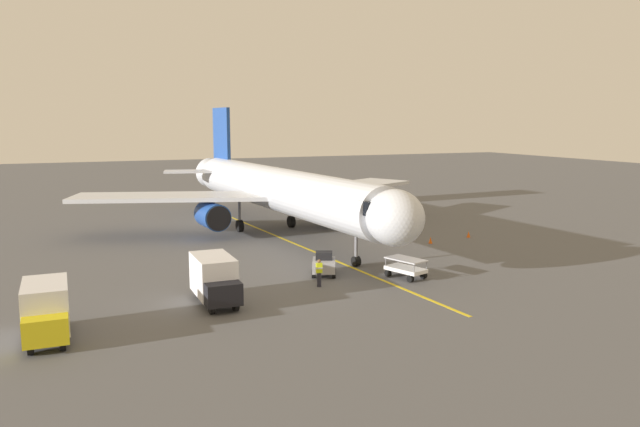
{
  "coord_description": "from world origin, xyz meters",
  "views": [
    {
      "loc": [
        17.82,
        51.59,
        10.14
      ],
      "look_at": [
        -0.48,
        8.33,
        3.0
      ],
      "focal_mm": 34.49,
      "sensor_mm": 36.0,
      "label": 1
    }
  ],
  "objects_px": {
    "baggage_cart_rear_apron": "(406,268)",
    "ground_crew_marshaller": "(319,273)",
    "safety_cone_nose_left": "(430,240)",
    "tug_near_nose": "(324,264)",
    "box_truck_portside": "(46,311)",
    "safety_cone_nose_right": "(469,234)",
    "box_truck_starboard_side": "(215,279)",
    "airplane": "(277,190)"
  },
  "relations": [
    {
      "from": "box_truck_starboard_side",
      "to": "baggage_cart_rear_apron",
      "type": "relative_size",
      "value": 1.58
    },
    {
      "from": "airplane",
      "to": "box_truck_portside",
      "type": "bearing_deg",
      "value": 48.64
    },
    {
      "from": "tug_near_nose",
      "to": "safety_cone_nose_right",
      "type": "relative_size",
      "value": 4.93
    },
    {
      "from": "baggage_cart_rear_apron",
      "to": "safety_cone_nose_right",
      "type": "xyz_separation_m",
      "value": [
        -12.26,
        -9.91,
        -0.38
      ]
    },
    {
      "from": "box_truck_portside",
      "to": "baggage_cart_rear_apron",
      "type": "relative_size",
      "value": 1.58
    },
    {
      "from": "ground_crew_marshaller",
      "to": "safety_cone_nose_left",
      "type": "bearing_deg",
      "value": -147.54
    },
    {
      "from": "box_truck_portside",
      "to": "baggage_cart_rear_apron",
      "type": "bearing_deg",
      "value": -171.06
    },
    {
      "from": "safety_cone_nose_right",
      "to": "box_truck_portside",
      "type": "bearing_deg",
      "value": 21.57
    },
    {
      "from": "box_truck_starboard_side",
      "to": "box_truck_portside",
      "type": "bearing_deg",
      "value": 16.75
    },
    {
      "from": "baggage_cart_rear_apron",
      "to": "ground_crew_marshaller",
      "type": "bearing_deg",
      "value": -1.77
    },
    {
      "from": "tug_near_nose",
      "to": "safety_cone_nose_left",
      "type": "height_order",
      "value": "tug_near_nose"
    },
    {
      "from": "ground_crew_marshaller",
      "to": "baggage_cart_rear_apron",
      "type": "distance_m",
      "value": 6.04
    },
    {
      "from": "ground_crew_marshaller",
      "to": "box_truck_portside",
      "type": "bearing_deg",
      "value": 13.05
    },
    {
      "from": "airplane",
      "to": "ground_crew_marshaller",
      "type": "xyz_separation_m",
      "value": [
        3.4,
        17.68,
        -3.12
      ]
    },
    {
      "from": "box_truck_portside",
      "to": "safety_cone_nose_left",
      "type": "bearing_deg",
      "value": -157.06
    },
    {
      "from": "ground_crew_marshaller",
      "to": "safety_cone_nose_right",
      "type": "distance_m",
      "value": 20.73
    },
    {
      "from": "baggage_cart_rear_apron",
      "to": "box_truck_starboard_side",
      "type": "bearing_deg",
      "value": 3.47
    },
    {
      "from": "baggage_cart_rear_apron",
      "to": "safety_cone_nose_left",
      "type": "height_order",
      "value": "baggage_cart_rear_apron"
    },
    {
      "from": "tug_near_nose",
      "to": "safety_cone_nose_left",
      "type": "bearing_deg",
      "value": -153.4
    },
    {
      "from": "airplane",
      "to": "safety_cone_nose_right",
      "type": "xyz_separation_m",
      "value": [
        -14.89,
        7.95,
        -3.73
      ]
    },
    {
      "from": "ground_crew_marshaller",
      "to": "safety_cone_nose_left",
      "type": "relative_size",
      "value": 3.11
    },
    {
      "from": "box_truck_starboard_side",
      "to": "ground_crew_marshaller",
      "type": "bearing_deg",
      "value": -171.86
    },
    {
      "from": "box_truck_starboard_side",
      "to": "safety_cone_nose_right",
      "type": "height_order",
      "value": "box_truck_starboard_side"
    },
    {
      "from": "airplane",
      "to": "box_truck_starboard_side",
      "type": "xyz_separation_m",
      "value": [
        10.09,
        18.64,
        -2.62
      ]
    },
    {
      "from": "ground_crew_marshaller",
      "to": "airplane",
      "type": "bearing_deg",
      "value": -100.88
    },
    {
      "from": "airplane",
      "to": "ground_crew_marshaller",
      "type": "bearing_deg",
      "value": 79.12
    },
    {
      "from": "tug_near_nose",
      "to": "box_truck_portside",
      "type": "distance_m",
      "value": 17.81
    },
    {
      "from": "box_truck_portside",
      "to": "ground_crew_marshaller",
      "type": "bearing_deg",
      "value": -166.95
    },
    {
      "from": "airplane",
      "to": "safety_cone_nose_left",
      "type": "height_order",
      "value": "airplane"
    },
    {
      "from": "baggage_cart_rear_apron",
      "to": "safety_cone_nose_right",
      "type": "distance_m",
      "value": 15.77
    },
    {
      "from": "safety_cone_nose_left",
      "to": "safety_cone_nose_right",
      "type": "height_order",
      "value": "same"
    },
    {
      "from": "ground_crew_marshaller",
      "to": "safety_cone_nose_left",
      "type": "xyz_separation_m",
      "value": [
        -13.74,
        -8.74,
        -0.61
      ]
    },
    {
      "from": "airplane",
      "to": "baggage_cart_rear_apron",
      "type": "height_order",
      "value": "airplane"
    },
    {
      "from": "tug_near_nose",
      "to": "box_truck_starboard_side",
      "type": "bearing_deg",
      "value": 23.5
    },
    {
      "from": "box_truck_starboard_side",
      "to": "safety_cone_nose_left",
      "type": "xyz_separation_m",
      "value": [
        -20.43,
        -9.7,
        -1.11
      ]
    },
    {
      "from": "baggage_cart_rear_apron",
      "to": "safety_cone_nose_left",
      "type": "xyz_separation_m",
      "value": [
        -7.7,
        -8.93,
        -0.38
      ]
    },
    {
      "from": "tug_near_nose",
      "to": "baggage_cart_rear_apron",
      "type": "height_order",
      "value": "tug_near_nose"
    },
    {
      "from": "tug_near_nose",
      "to": "safety_cone_nose_right",
      "type": "height_order",
      "value": "tug_near_nose"
    },
    {
      "from": "ground_crew_marshaller",
      "to": "box_truck_starboard_side",
      "type": "bearing_deg",
      "value": 8.14
    },
    {
      "from": "ground_crew_marshaller",
      "to": "safety_cone_nose_left",
      "type": "height_order",
      "value": "ground_crew_marshaller"
    },
    {
      "from": "tug_near_nose",
      "to": "box_truck_portside",
      "type": "relative_size",
      "value": 0.59
    },
    {
      "from": "safety_cone_nose_left",
      "to": "tug_near_nose",
      "type": "bearing_deg",
      "value": 26.6
    }
  ]
}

